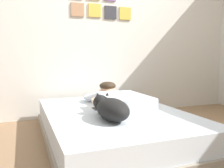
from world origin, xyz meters
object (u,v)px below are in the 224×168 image
at_px(pillow, 103,96).
at_px(cell_phone, 96,109).
at_px(person_lying, 119,100).
at_px(dog, 111,108).
at_px(coffee_cup, 104,99).
at_px(bed, 113,125).

relative_size(pillow, cell_phone, 3.71).
relative_size(pillow, person_lying, 0.57).
distance_m(person_lying, dog, 0.43).
xyz_separation_m(dog, coffee_cup, (0.23, 0.84, -0.07)).
bearing_deg(cell_phone, coffee_cup, 58.89).
distance_m(pillow, cell_phone, 0.52).
distance_m(bed, coffee_cup, 0.55).
bearing_deg(dog, person_lying, 57.91).
height_order(pillow, dog, dog).
height_order(dog, coffee_cup, dog).
relative_size(person_lying, coffee_cup, 7.36).
height_order(person_lying, cell_phone, person_lying).
height_order(bed, person_lying, person_lying).
bearing_deg(bed, dog, -114.73).
height_order(coffee_cup, cell_phone, coffee_cup).
height_order(person_lying, coffee_cup, person_lying).
distance_m(pillow, person_lying, 0.58).
height_order(pillow, cell_phone, pillow).
xyz_separation_m(bed, pillow, (0.08, 0.61, 0.21)).
bearing_deg(dog, cell_phone, 89.19).
bearing_deg(coffee_cup, bed, -98.30).
height_order(bed, dog, dog).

